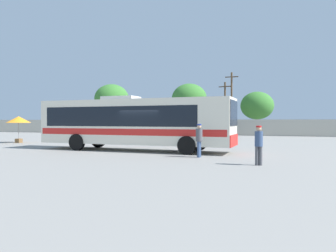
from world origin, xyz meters
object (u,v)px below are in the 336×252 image
at_px(parked_car_third_black, 215,130).
at_px(utility_pole_near, 232,102).
at_px(parked_car_leftmost_dark_blue, 123,129).
at_px(attendant_by_bus_door, 199,138).
at_px(utility_pole_far, 225,107).
at_px(passenger_waiting_on_apron, 259,143).
at_px(roadside_tree_midright, 257,106).
at_px(parked_car_second_black, 172,129).
at_px(vendor_umbrella_near_gate_orange, 19,120).
at_px(roadside_tree_left, 112,99).
at_px(coach_bus_cream_red, 132,121).
at_px(roadside_tree_midleft, 189,99).

bearing_deg(parked_car_third_black, utility_pole_near, 76.40).
bearing_deg(parked_car_leftmost_dark_blue, attendant_by_bus_door, -54.72).
height_order(utility_pole_near, utility_pole_far, utility_pole_near).
xyz_separation_m(passenger_waiting_on_apron, roadside_tree_midright, (-2.23, 34.11, 3.10)).
xyz_separation_m(parked_car_third_black, roadside_tree_midright, (4.34, 9.28, 3.30)).
relative_size(parked_car_second_black, utility_pole_near, 0.55).
relative_size(vendor_umbrella_near_gate_orange, utility_pole_far, 0.32).
xyz_separation_m(attendant_by_bus_door, roadside_tree_left, (-22.38, 31.32, 4.52)).
distance_m(parked_car_leftmost_dark_blue, parked_car_third_black, 12.21).
bearing_deg(roadside_tree_midright, parked_car_second_black, -138.24).
bearing_deg(parked_car_second_black, passenger_waiting_on_apron, -64.18).
bearing_deg(utility_pole_near, passenger_waiting_on_apron, -79.98).
bearing_deg(utility_pole_far, parked_car_second_black, -139.93).
xyz_separation_m(coach_bus_cream_red, vendor_umbrella_near_gate_orange, (-12.14, 3.19, 0.09)).
bearing_deg(parked_car_third_black, passenger_waiting_on_apron, -75.18).
distance_m(parked_car_leftmost_dark_blue, roadside_tree_left, 12.28).
relative_size(coach_bus_cream_red, utility_pole_near, 1.50).
height_order(attendant_by_bus_door, utility_pole_far, utility_pole_far).
xyz_separation_m(utility_pole_near, roadside_tree_midright, (3.08, 4.07, -0.33)).
height_order(coach_bus_cream_red, parked_car_third_black, coach_bus_cream_red).
xyz_separation_m(parked_car_third_black, utility_pole_near, (1.26, 5.21, 3.63)).
relative_size(utility_pole_far, roadside_tree_midright, 1.18).
bearing_deg(attendant_by_bus_door, parked_car_leftmost_dark_blue, 125.28).
xyz_separation_m(coach_bus_cream_red, parked_car_leftmost_dark_blue, (-10.77, 19.81, -1.04)).
height_order(coach_bus_cream_red, roadside_tree_left, roadside_tree_left).
distance_m(attendant_by_bus_door, roadside_tree_left, 38.76).
xyz_separation_m(utility_pole_near, utility_pole_far, (-0.92, 0.19, -0.64)).
relative_size(passenger_waiting_on_apron, parked_car_leftmost_dark_blue, 0.38).
distance_m(attendant_by_bus_door, utility_pole_near, 28.23).
distance_m(attendant_by_bus_door, parked_car_leftmost_dark_blue, 27.16).
distance_m(parked_car_second_black, utility_pole_far, 8.34).
xyz_separation_m(coach_bus_cream_red, roadside_tree_midleft, (-4.09, 28.66, 3.41)).
bearing_deg(parked_car_second_black, coach_bus_cream_red, -78.56).
height_order(parked_car_leftmost_dark_blue, roadside_tree_left, roadside_tree_left).
xyz_separation_m(coach_bus_cream_red, roadside_tree_left, (-17.46, 28.96, 3.66)).
relative_size(coach_bus_cream_red, parked_car_second_black, 2.71).
bearing_deg(vendor_umbrella_near_gate_orange, coach_bus_cream_red, -14.73).
height_order(coach_bus_cream_red, passenger_waiting_on_apron, coach_bus_cream_red).
bearing_deg(roadside_tree_left, roadside_tree_midright, 1.68).
bearing_deg(parked_car_third_black, utility_pole_far, 86.43).
xyz_separation_m(utility_pole_near, roadside_tree_midleft, (-6.78, 3.09, 0.85)).
bearing_deg(utility_pole_near, coach_bus_cream_red, -96.01).
xyz_separation_m(attendant_by_bus_door, parked_car_third_black, (-3.48, 22.72, -0.21)).
height_order(coach_bus_cream_red, roadside_tree_midright, roadside_tree_midright).
xyz_separation_m(vendor_umbrella_near_gate_orange, roadside_tree_midleft, (8.05, 25.46, 3.31)).
bearing_deg(roadside_tree_midleft, roadside_tree_left, 178.70).
distance_m(utility_pole_near, roadside_tree_midleft, 7.50).
bearing_deg(roadside_tree_midleft, vendor_umbrella_near_gate_orange, -107.54).
height_order(attendant_by_bus_door, roadside_tree_midright, roadside_tree_midright).
height_order(coach_bus_cream_red, utility_pole_far, utility_pole_far).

